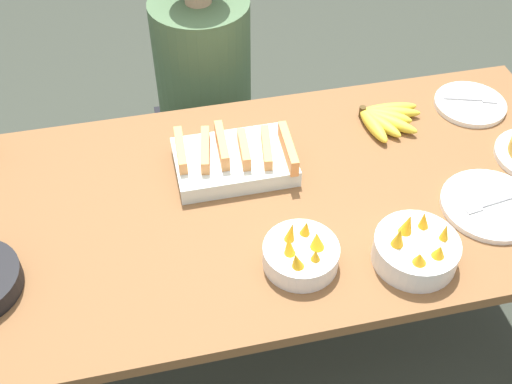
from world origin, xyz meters
The scene contains 9 objects.
ground_plane centered at (0.00, 0.00, 0.00)m, with size 14.00×14.00×0.00m, color #383D33.
dining_table centered at (0.00, 0.00, 0.66)m, with size 1.89×0.85×0.76m.
banana_bunch centered at (0.44, 0.23, 0.78)m, with size 0.19×0.17×0.04m.
melon_tray centered at (-0.03, 0.13, 0.79)m, with size 0.32×0.22×0.10m.
empty_plate_near_front centered at (0.59, -0.16, 0.77)m, with size 0.26×0.26×0.02m.
empty_plate_far_left centered at (0.73, 0.25, 0.77)m, with size 0.22×0.22×0.02m.
fruit_bowl_mango centered at (0.06, -0.23, 0.79)m, with size 0.18×0.18×0.11m.
fruit_bowl_citrus centered at (0.33, -0.28, 0.80)m, with size 0.20×0.20×0.12m.
person_figure centered at (-0.03, 0.71, 0.49)m, with size 0.36×0.36×1.19m.
Camera 1 is at (-0.26, -1.15, 1.98)m, focal length 45.00 mm.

